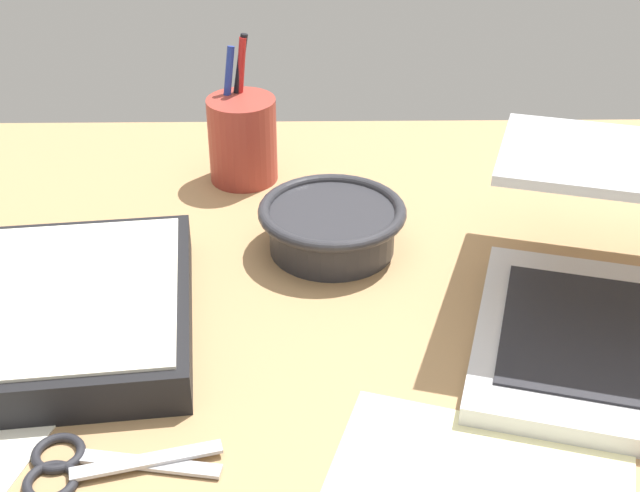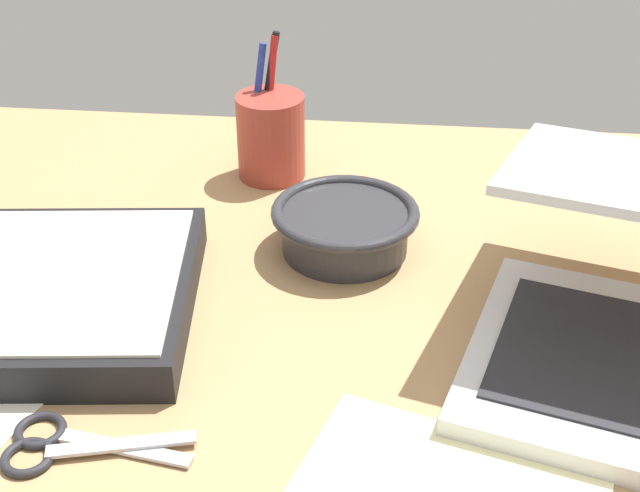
# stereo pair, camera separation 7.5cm
# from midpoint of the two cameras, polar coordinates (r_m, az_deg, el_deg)

# --- Properties ---
(desk_top) EXTENTS (1.40, 1.00, 0.02)m
(desk_top) POSITION_cam_midpoint_polar(r_m,az_deg,el_deg) (0.74, 0.20, -8.67)
(desk_top) COLOR tan
(desk_top) RESTS_ON ground
(bowl) EXTENTS (0.14, 0.14, 0.05)m
(bowl) POSITION_cam_midpoint_polar(r_m,az_deg,el_deg) (0.87, -1.71, 1.29)
(bowl) COLOR #2D2D33
(bowl) RESTS_ON desk_top
(pen_cup) EXTENTS (0.08, 0.08, 0.16)m
(pen_cup) POSITION_cam_midpoint_polar(r_m,az_deg,el_deg) (1.00, -7.17, 6.82)
(pen_cup) COLOR #9E382D
(pen_cup) RESTS_ON desk_top
(scissors) EXTENTS (0.14, 0.07, 0.01)m
(scissors) POSITION_cam_midpoint_polar(r_m,az_deg,el_deg) (0.68, -18.34, -13.35)
(scissors) COLOR #B7B7BC
(scissors) RESTS_ON desk_top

